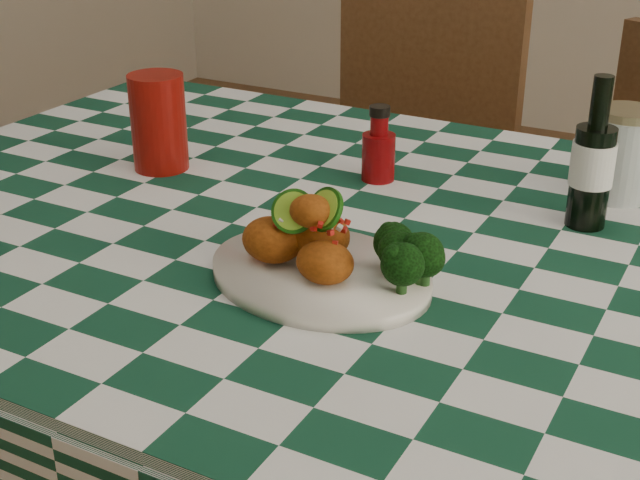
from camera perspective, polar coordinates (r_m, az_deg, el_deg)
The scene contains 10 objects.
dining_table at distance 1.42m, azimuth 3.70°, elevation -14.30°, with size 1.66×1.06×0.79m, color #103D28, non-canonical shape.
plate at distance 1.08m, azimuth -0.00°, elevation -2.21°, with size 0.29×0.22×0.02m, color silver, non-canonical shape.
fried_chicken_pile at distance 1.06m, azimuth -0.33°, elevation 0.55°, with size 0.15×0.11×0.09m, color #A0460F, non-canonical shape.
broccoli_side at distance 1.03m, azimuth 5.35°, elevation -1.22°, with size 0.08×0.08×0.06m, color black, non-canonical shape.
red_tumbler at distance 1.44m, azimuth -10.30°, elevation 7.42°, with size 0.09×0.09×0.15m, color maroon.
ketchup_bottle at distance 1.38m, azimuth 3.78°, elevation 6.19°, with size 0.05×0.05×0.12m, color #710507, non-canonical shape.
mason_jar at distance 1.38m, azimuth 18.80°, elevation 5.25°, with size 0.09×0.09×0.14m, color #B2BCBA, non-canonical shape.
beer_bottle at distance 1.25m, azimuth 17.13°, elevation 5.35°, with size 0.06×0.06×0.21m, color black, non-canonical shape.
wooden_chair_left at distance 2.06m, azimuth 4.09°, elevation 2.50°, with size 0.46×0.48×1.01m, color #472814, non-canonical shape.
wooden_chair_right at distance 1.92m, azimuth 19.18°, elevation -2.02°, with size 0.42×0.44×0.92m, color #472814, non-canonical shape.
Camera 1 is at (0.44, -1.00, 1.29)m, focal length 50.00 mm.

